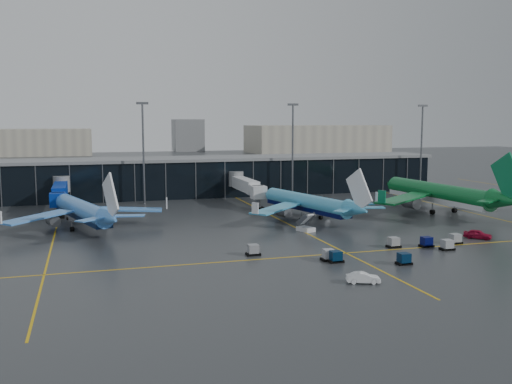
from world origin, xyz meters
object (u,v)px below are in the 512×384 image
object	(u,v)px
airliner_klm_near	(306,193)
service_van_white	(363,278)
airliner_arkefly	(82,199)
baggage_carts	(382,249)
airliner_aer_lingus	(438,182)
mobile_airstair	(306,227)
service_van_red	(478,234)

from	to	relation	value
airliner_klm_near	service_van_white	size ratio (longest dim) A/B	8.53
airliner_arkefly	service_van_white	bearing A→B (deg)	-71.76
airliner_arkefly	baggage_carts	world-z (taller)	airliner_arkefly
airliner_aer_lingus	airliner_klm_near	bearing A→B (deg)	176.28
airliner_klm_near	mobile_airstair	xyz separation A→B (m)	(-5.04, -12.40, -4.91)
airliner_klm_near	baggage_carts	xyz separation A→B (m)	(-0.19, -32.94, -4.92)
baggage_carts	mobile_airstair	xyz separation A→B (m)	(-4.84, 20.54, 0.01)
mobile_airstair	service_van_white	bearing A→B (deg)	-120.95
service_van_white	baggage_carts	bearing A→B (deg)	-18.85
airliner_aer_lingus	airliner_arkefly	bearing A→B (deg)	173.57
airliner_arkefly	service_van_red	size ratio (longest dim) A/B	7.88
airliner_arkefly	service_van_white	size ratio (longest dim) A/B	8.64
service_van_red	service_van_white	distance (m)	37.94
airliner_klm_near	baggage_carts	distance (m)	33.31
airliner_aer_lingus	service_van_red	distance (m)	30.84
service_van_white	airliner_arkefly	bearing A→B (deg)	52.89
airliner_arkefly	airliner_aer_lingus	bearing A→B (deg)	-18.30
airliner_arkefly	airliner_klm_near	distance (m)	45.74
baggage_carts	airliner_klm_near	bearing A→B (deg)	89.66
airliner_arkefly	baggage_carts	xyz separation A→B (m)	(45.46, -35.90, -5.00)
airliner_arkefly	service_van_red	bearing A→B (deg)	-40.98
airliner_arkefly	baggage_carts	size ratio (longest dim) A/B	1.00
baggage_carts	service_van_white	bearing A→B (deg)	-126.99
service_van_white	mobile_airstair	bearing A→B (deg)	8.57
service_van_white	airliner_aer_lingus	bearing A→B (deg)	-24.19
mobile_airstair	baggage_carts	bearing A→B (deg)	-98.11
mobile_airstair	service_van_red	bearing A→B (deg)	-51.14
airliner_arkefly	service_van_white	xyz separation A→B (m)	(34.76, -50.10, -5.04)
airliner_klm_near	baggage_carts	bearing A→B (deg)	-104.35
mobile_airstair	airliner_arkefly	bearing A→B (deg)	137.90
mobile_airstair	airliner_klm_near	bearing A→B (deg)	46.52
airliner_arkefly	service_van_white	world-z (taller)	airliner_arkefly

